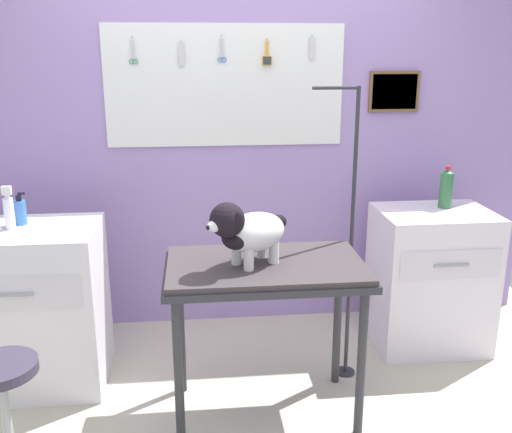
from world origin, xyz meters
The scene contains 11 objects.
ground centered at (0.00, 0.00, -0.02)m, with size 4.40×4.00×0.04m, color #BEB7A2.
rear_wall_panel centered at (0.00, 1.28, 1.16)m, with size 4.00×0.11×2.30m.
grooming_table centered at (0.06, 0.15, 0.73)m, with size 0.98×0.59×0.83m.
grooming_arm centered at (0.56, 0.46, 0.77)m, with size 0.30×0.11×1.64m.
dog centered at (-0.03, 0.11, 1.00)m, with size 0.43×0.35×0.33m.
counter_left centered at (-1.20, 0.57, 0.45)m, with size 0.80×0.58×0.91m.
cabinet_right centered at (1.17, 0.77, 0.44)m, with size 0.68×0.54×0.88m.
stool centered at (-1.10, -0.21, 0.45)m, with size 0.31×0.31×0.55m.
pump_bottle_white centered at (-1.21, 0.65, 0.98)m, with size 0.07×0.06×0.18m.
spray_bottle_tall centered at (-1.24, 0.57, 1.01)m, with size 0.05×0.05×0.23m.
soda_bottle centered at (1.26, 0.84, 1.00)m, with size 0.08×0.08×0.26m.
Camera 1 is at (-0.26, -2.46, 1.82)m, focal length 40.64 mm.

